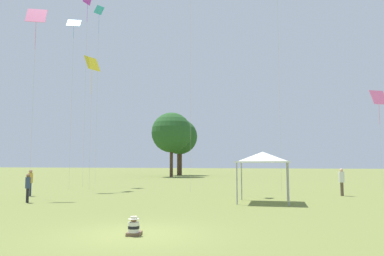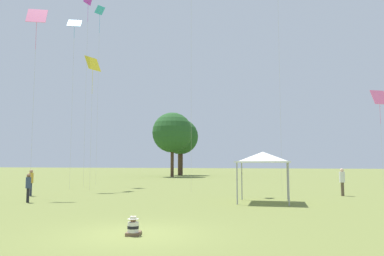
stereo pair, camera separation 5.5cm
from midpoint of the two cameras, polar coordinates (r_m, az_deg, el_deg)
The scene contains 14 objects.
ground_plane at distance 12.21m, azimuth -8.69°, elevation -15.70°, with size 300.00×300.00×0.00m, color olive.
seated_toddler at distance 11.94m, azimuth -8.99°, elevation -14.76°, with size 0.53×0.60×0.59m.
person_standing_0 at distance 27.44m, azimuth 21.79°, elevation -7.29°, with size 0.50×0.50×1.84m.
person_standing_1 at distance 27.69m, azimuth -23.46°, elevation -7.27°, with size 0.43×0.43×1.76m.
person_standing_2 at distance 23.14m, azimuth -23.80°, elevation -7.94°, with size 0.39×0.39×1.61m.
canopy_tent at distance 21.60m, azimuth 10.66°, elevation -4.44°, with size 3.16×3.16×2.84m.
kite_3 at distance 42.35m, azimuth -14.04°, elevation 15.72°, with size 0.97×1.11×18.73m.
kite_4 at distance 38.65m, azimuth -15.69°, elevation 17.45°, with size 0.41×1.09×18.36m.
kite_5 at distance 35.18m, azimuth -17.62°, elevation 14.34°, with size 1.38×1.21×14.78m.
kite_6 at distance 28.68m, azimuth -22.71°, elevation 15.01°, with size 1.46×1.15×12.85m.
kite_8 at distance 34.24m, azimuth 26.52°, elevation 4.01°, with size 1.46×1.20×8.18m.
kite_9 at distance 33.17m, azimuth -15.02°, elevation 9.11°, with size 0.96×1.46×11.21m.
distant_tree_0 at distance 60.97m, azimuth -3.17°, elevation -0.71°, with size 6.54×6.54×10.44m.
distant_tree_1 at distance 68.26m, azimuth -1.93°, elevation -1.37°, with size 6.47×6.47×10.27m.
Camera 1 is at (5.02, -10.90, 2.20)m, focal length 35.00 mm.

